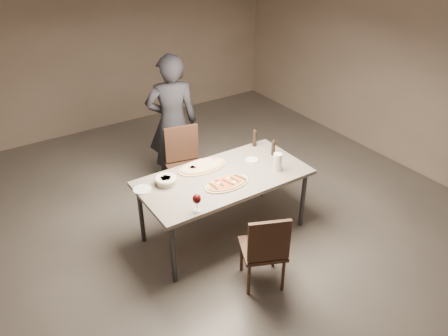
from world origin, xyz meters
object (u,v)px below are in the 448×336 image
carafe (278,162)px  chair_near (265,248)px  bread_basket (166,180)px  pepper_mill_left (255,138)px  diner (172,123)px  chair_far (185,160)px  zucchini_pizza (227,183)px  dining_table (224,181)px  ham_pizza (202,166)px

carafe → chair_near: bearing=-134.5°
bread_basket → pepper_mill_left: (1.26, 0.18, 0.05)m
diner → carafe: bearing=129.1°
bread_basket → chair_far: size_ratio=0.24×
carafe → chair_far: carafe is taller
zucchini_pizza → pepper_mill_left: 0.92m
dining_table → bread_basket: size_ratio=7.99×
dining_table → bread_basket: bread_basket is taller
bread_basket → chair_near: chair_near is taller
bread_basket → ham_pizza: bearing=9.7°
dining_table → chair_far: 0.90m
ham_pizza → bread_basket: bread_basket is taller
bread_basket → zucchini_pizza: bearing=-34.2°
ham_pizza → chair_near: chair_near is taller
bread_basket → chair_far: (0.58, 0.69, -0.28)m
diner → ham_pizza: bearing=101.5°
ham_pizza → chair_near: (-0.03, -1.18, -0.29)m
dining_table → chair_near: (-0.13, -0.90, -0.21)m
carafe → chair_far: 1.26m
zucchini_pizza → carafe: bearing=-28.0°
dining_table → carafe: size_ratio=9.17×
dining_table → chair_far: size_ratio=1.94×
bread_basket → diner: diner is taller
zucchini_pizza → chair_near: size_ratio=0.59×
dining_table → bread_basket: bearing=161.1°
diner → dining_table: bearing=107.9°
dining_table → bread_basket: (-0.58, 0.20, 0.11)m
zucchini_pizza → diner: 1.40m
chair_near → zucchini_pizza: bearing=108.2°
ham_pizza → diner: size_ratio=0.32×
chair_near → chair_far: size_ratio=0.92×
ham_pizza → diner: (0.14, 0.96, 0.11)m
ham_pizza → pepper_mill_left: (0.78, 0.10, 0.08)m
dining_table → zucchini_pizza: zucchini_pizza is taller
ham_pizza → dining_table: bearing=-94.7°
chair_near → carafe: bearing=68.9°
dining_table → carafe: 0.61m
carafe → chair_near: carafe is taller
zucchini_pizza → pepper_mill_left: (0.74, 0.53, 0.08)m
ham_pizza → carafe: (0.65, -0.48, 0.08)m
diner → pepper_mill_left: bearing=146.2°
ham_pizza → carafe: 0.81m
zucchini_pizza → carafe: (0.61, -0.05, 0.08)m
pepper_mill_left → diner: size_ratio=0.12×
ham_pizza → carafe: carafe is taller
carafe → diner: (-0.51, 1.45, 0.03)m
zucchini_pizza → chair_far: 1.07m
zucchini_pizza → chair_near: chair_near is taller
chair_near → chair_far: 1.79m
bread_basket → chair_far: bearing=49.7°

